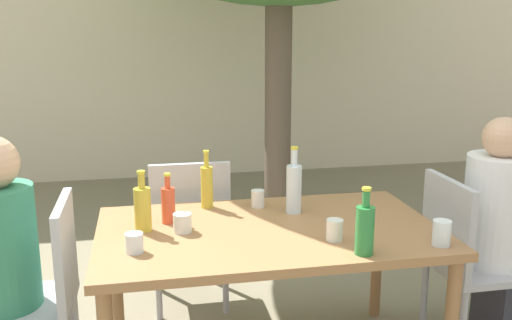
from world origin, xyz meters
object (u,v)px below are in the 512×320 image
oil_cruet_2 (207,186)px  drinking_glass_3 (442,233)px  soda_bottle_3 (168,204)px  water_bottle_4 (294,187)px  drinking_glass_0 (258,199)px  oil_cruet_1 (143,208)px  drinking_glass_2 (134,243)px  patio_chair_2 (190,225)px  green_bottle_0 (365,228)px  person_seated_1 (508,247)px  drinking_glass_1 (335,230)px  drinking_glass_4 (183,223)px  dining_table_front (269,243)px  patio_chair_1 (465,254)px  patio_chair_0 (41,290)px

oil_cruet_2 → drinking_glass_3: (0.91, -0.71, -0.06)m
soda_bottle_3 → water_bottle_4: (0.61, 0.03, 0.04)m
drinking_glass_0 → drinking_glass_3: (0.65, -0.66, 0.01)m
oil_cruet_1 → water_bottle_4: bearing=9.0°
drinking_glass_2 → drinking_glass_0: bearing=38.5°
patio_chair_2 → green_bottle_0: bearing=120.3°
person_seated_1 → drinking_glass_3: (-0.58, -0.35, 0.25)m
patio_chair_2 → drinking_glass_1: (0.55, -0.90, 0.26)m
water_bottle_4 → drinking_glass_4: water_bottle_4 is taller
oil_cruet_2 → drinking_glass_0: oil_cruet_2 is taller
dining_table_front → oil_cruet_1: (-0.56, 0.08, 0.18)m
water_bottle_4 → drinking_glass_1: bearing=-79.2°
dining_table_front → water_bottle_4: bearing=48.8°
person_seated_1 → soda_bottle_3: 1.72m
person_seated_1 → oil_cruet_1: (-1.81, 0.08, 0.30)m
patio_chair_1 → oil_cruet_2: 1.34m
soda_bottle_3 → drinking_glass_4: soda_bottle_3 is taller
patio_chair_1 → person_seated_1: bearing=-90.0°
green_bottle_0 → drinking_glass_2: 0.94m
drinking_glass_3 → drinking_glass_2: bearing=172.2°
dining_table_front → patio_chair_0: bearing=180.0°
patio_chair_2 → oil_cruet_2: oil_cruet_2 is taller
oil_cruet_2 → drinking_glass_2: size_ratio=3.64×
drinking_glass_3 → soda_bottle_3: bearing=155.4°
patio_chair_0 → drinking_glass_4: 0.67m
dining_table_front → soda_bottle_3: size_ratio=6.49×
drinking_glass_1 → patio_chair_2: bearing=121.7°
patio_chair_1 → green_bottle_0: green_bottle_0 is taller
soda_bottle_3 → drinking_glass_1: 0.78m
oil_cruet_2 → drinking_glass_4: 0.37m
patio_chair_2 → oil_cruet_1: size_ratio=3.24×
patio_chair_1 → water_bottle_4: (-0.84, 0.19, 0.34)m
patio_chair_0 → oil_cruet_1: (0.45, 0.08, 0.32)m
patio_chair_2 → water_bottle_4: bearing=133.9°
water_bottle_4 → drinking_glass_0: water_bottle_4 is taller
drinking_glass_3 → oil_cruet_2: bearing=142.2°
oil_cruet_1 → water_bottle_4: (0.73, 0.12, 0.02)m
dining_table_front → patio_chair_1: (1.01, 0.00, -0.14)m
dining_table_front → drinking_glass_3: bearing=-27.6°
water_bottle_4 → drinking_glass_2: water_bottle_4 is taller
patio_chair_0 → patio_chair_1: 2.02m
drinking_glass_2 → drinking_glass_4: size_ratio=0.95×
patio_chair_1 → oil_cruet_1: (-1.57, 0.08, 0.32)m
drinking_glass_3 → oil_cruet_1: bearing=160.9°
soda_bottle_3 → drinking_glass_4: size_ratio=2.78×
person_seated_1 → drinking_glass_1: bearing=101.6°
person_seated_1 → drinking_glass_0: person_seated_1 is taller
patio_chair_1 → drinking_glass_4: size_ratio=10.49×
soda_bottle_3 → drinking_glass_3: size_ratio=2.20×
drinking_glass_0 → drinking_glass_3: 0.93m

